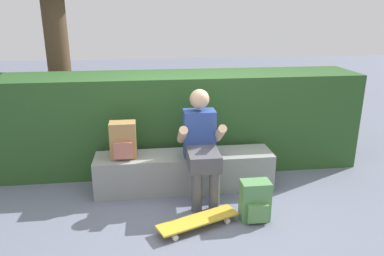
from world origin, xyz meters
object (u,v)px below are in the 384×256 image
person_skater (201,143)px  backpack_on_bench (123,141)px  bench_main (185,171)px  backpack_on_ground (255,201)px  skateboard_near_person (198,220)px

person_skater → backpack_on_bench: 0.85m
bench_main → backpack_on_ground: (0.61, -0.75, -0.02)m
backpack_on_ground → skateboard_near_person: bearing=-172.0°
bench_main → backpack_on_bench: bearing=-179.2°
skateboard_near_person → backpack_on_bench: 1.21m
backpack_on_ground → backpack_on_bench: bearing=150.1°
skateboard_near_person → backpack_on_bench: size_ratio=2.04×
person_skater → skateboard_near_person: bearing=-100.7°
skateboard_near_person → backpack_on_bench: (-0.71, 0.82, 0.54)m
skateboard_near_person → backpack_on_ground: size_ratio=2.04×
skateboard_near_person → backpack_on_ground: 0.59m
skateboard_near_person → backpack_on_bench: backpack_on_bench is taller
bench_main → skateboard_near_person: bearing=-87.2°
backpack_on_bench → backpack_on_ground: 1.53m
skateboard_near_person → bench_main: bearing=92.8°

